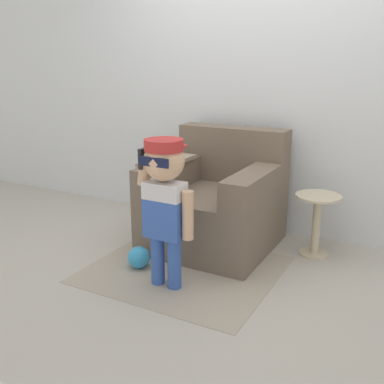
% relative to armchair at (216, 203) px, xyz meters
% --- Properties ---
extents(ground_plane, '(10.00, 10.00, 0.00)m').
position_rel_armchair_xyz_m(ground_plane, '(0.12, -0.13, -0.35)').
color(ground_plane, '#ADA89E').
extents(wall_back, '(10.00, 0.05, 2.60)m').
position_rel_armchair_xyz_m(wall_back, '(0.12, 0.55, 0.95)').
color(wall_back, silver).
rests_on(wall_back, ground_plane).
extents(armchair, '(0.95, 0.95, 0.92)m').
position_rel_armchair_xyz_m(armchair, '(0.00, 0.00, 0.00)').
color(armchair, '#6B5B4C').
rests_on(armchair, ground_plane).
extents(person_child, '(0.40, 0.30, 0.99)m').
position_rel_armchair_xyz_m(person_child, '(0.03, -0.81, 0.31)').
color(person_child, '#3356AD').
rests_on(person_child, ground_plane).
extents(side_table, '(0.34, 0.34, 0.48)m').
position_rel_armchair_xyz_m(side_table, '(0.77, 0.16, -0.06)').
color(side_table, beige).
rests_on(side_table, ground_plane).
extents(rug, '(1.29, 1.15, 0.01)m').
position_rel_armchair_xyz_m(rug, '(0.01, -0.55, -0.34)').
color(rug, '#9E9384').
rests_on(rug, ground_plane).
extents(toy_ball, '(0.16, 0.16, 0.16)m').
position_rel_armchair_xyz_m(toy_ball, '(-0.29, -0.68, -0.27)').
color(toy_ball, '#3399D1').
rests_on(toy_ball, ground_plane).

